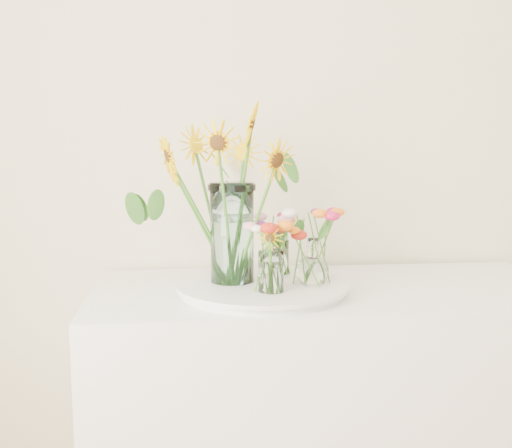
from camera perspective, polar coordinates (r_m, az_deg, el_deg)
name	(u,v)px	position (r m, az deg, el deg)	size (l,w,h in m)	color
counter	(327,430)	(2.08, 6.36, -17.76)	(1.40, 0.60, 0.90)	white
tray	(262,289)	(1.84, 0.56, -5.77)	(0.47, 0.47, 0.03)	white
mason_jar	(232,233)	(1.83, -2.14, -0.83)	(0.12, 0.12, 0.29)	#C1F1F7
sunflower_bouquet	(232,196)	(1.81, -2.16, 2.54)	(0.60, 0.60, 0.51)	yellow
small_vase_a	(271,272)	(1.73, 1.35, -4.30)	(0.07, 0.07, 0.12)	white
wildflower_posy_a	(271,256)	(1.72, 1.35, -2.84)	(0.19, 0.19, 0.21)	orange
small_vase_b	(313,261)	(1.84, 5.07, -3.30)	(0.09, 0.09, 0.13)	white
wildflower_posy_b	(313,246)	(1.83, 5.09, -1.92)	(0.23, 0.23, 0.22)	orange
small_vase_c	(279,258)	(1.94, 2.02, -3.03)	(0.06, 0.06, 0.11)	white
wildflower_posy_c	(279,243)	(1.93, 2.03, -1.72)	(0.20, 0.20, 0.20)	orange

